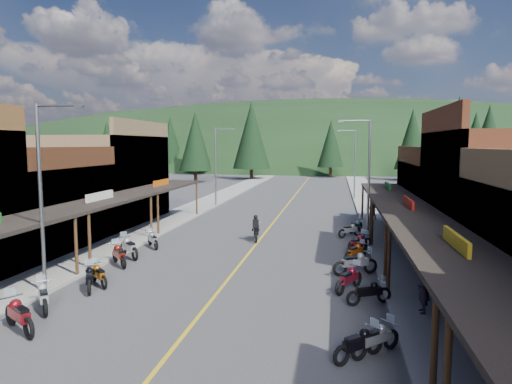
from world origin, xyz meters
The scene contains 43 objects.
ground centered at (0.00, 0.00, 0.00)m, with size 220.00×220.00×0.00m, color #38383A.
centerline centered at (0.00, 20.00, 0.01)m, with size 0.15×90.00×0.01m, color gold.
sidewalk_west centered at (-8.70, 20.00, 0.07)m, with size 3.40×94.00×0.15m, color gray.
sidewalk_east centered at (8.70, 20.00, 0.07)m, with size 3.40×94.00×0.15m, color gray.
shop_west_2 centered at (-13.75, 1.70, 2.53)m, with size 10.90×9.00×6.20m.
shop_west_3 centered at (-13.78, 11.30, 3.52)m, with size 10.90×10.20×8.20m.
shop_east_3 centered at (13.75, 11.30, 2.53)m, with size 10.90×10.20×6.20m.
streetlight_0 centered at (-6.95, -6.00, 4.46)m, with size 2.16×0.18×8.00m.
streetlight_1 centered at (-6.95, 22.00, 4.46)m, with size 2.16×0.18×8.00m.
streetlight_2 centered at (6.95, 8.00, 4.46)m, with size 2.16×0.18×8.00m.
streetlight_3 centered at (6.95, 30.00, 4.46)m, with size 2.16×0.18×8.00m.
ridge_hill centered at (0.00, 135.00, 0.00)m, with size 310.00×140.00×60.00m, color black.
pine_0 centered at (-40.00, 62.00, 6.48)m, with size 5.04×5.04×11.00m.
pine_1 centered at (-24.00, 70.00, 7.24)m, with size 5.88×5.88×12.50m.
pine_2 centered at (-10.00, 58.00, 7.99)m, with size 6.72×6.72×14.00m.
pine_3 centered at (4.00, 66.00, 6.48)m, with size 5.04×5.04×11.00m.
pine_4 centered at (18.00, 60.00, 7.24)m, with size 5.88×5.88×12.50m.
pine_5 centered at (34.00, 72.00, 7.99)m, with size 6.72×6.72×14.00m.
pine_7 centered at (-32.00, 76.00, 7.24)m, with size 5.88×5.88×12.50m.
pine_8 centered at (-22.00, 40.00, 5.98)m, with size 4.48×4.48×10.00m.
pine_9 centered at (24.00, 45.00, 6.38)m, with size 4.93×4.93×10.80m.
pine_10 centered at (-18.00, 50.00, 6.78)m, with size 5.38×5.38×11.60m.
pine_11 centered at (20.00, 38.00, 7.19)m, with size 5.82×5.82×12.40m.
bike_west_3 centered at (-5.55, -9.64, 0.67)m, with size 0.78×2.33×1.33m, color maroon, non-canonical shape.
bike_west_4 centered at (-6.03, -7.66, 0.60)m, with size 0.71×2.12×1.21m, color #A6A7AC, non-canonical shape.
bike_west_5 centered at (-5.57, -5.10, 0.59)m, with size 0.69×2.06×1.18m, color black, non-canonical shape.
bike_west_6 centered at (-5.53, -4.41, 0.56)m, with size 0.65×1.96×1.12m, color #98520A, non-canonical shape.
bike_west_7 centered at (-6.19, -1.09, 0.64)m, with size 0.75×2.25×1.29m, color #64160D, non-canonical shape.
bike_west_8 centered at (-6.41, 0.52, 0.67)m, with size 0.78×2.35×1.34m, color #A6A5AA, non-canonical shape.
bike_west_9 centered at (-6.07, 3.12, 0.56)m, with size 0.65×1.96×1.12m, color gray, non-canonical shape.
bike_east_3 centered at (5.67, -9.71, 0.55)m, with size 0.65×1.94×1.11m, color black, non-canonical shape.
bike_east_4 centered at (6.20, -9.27, 0.55)m, with size 0.65×1.94×1.11m, color gray, non-canonical shape.
bike_east_5 centered at (6.31, -4.82, 0.55)m, with size 0.64×1.92×1.10m, color black, non-canonical shape.
bike_east_6 centered at (5.57, -3.29, 0.61)m, with size 0.72×2.15×1.23m, color maroon, non-canonical shape.
bike_east_7 centered at (5.95, -0.72, 0.66)m, with size 0.77×2.30×1.32m, color #9E9DA2, non-canonical shape.
bike_east_8 centered at (6.08, 2.12, 0.54)m, with size 0.63×1.90×1.08m, color #B54A0C, non-canonical shape.
bike_east_9 centered at (6.27, 3.70, 0.67)m, with size 0.78×2.33×1.33m, color maroon, non-canonical shape.
bike_east_10 centered at (6.45, 4.98, 0.54)m, with size 0.63×1.89×1.08m, color navy, non-canonical shape.
bike_east_11 centered at (5.97, 8.44, 0.56)m, with size 0.65×1.96×1.12m, color #96979B, non-canonical shape.
bike_east_12 centered at (6.44, 10.38, 0.56)m, with size 0.65×1.95×1.12m, color #0B3721, non-canonical shape.
rider_on_bike centered at (-0.19, 6.40, 0.70)m, with size 1.14×2.40×1.75m.
pedestrian_east_a centered at (8.18, -5.79, 1.06)m, with size 0.66×0.44×1.82m, color black.
pedestrian_east_b centered at (7.95, 15.58, 1.02)m, with size 0.85×0.49×1.75m, color brown.
Camera 1 is at (4.89, -22.92, 6.36)m, focal length 32.00 mm.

